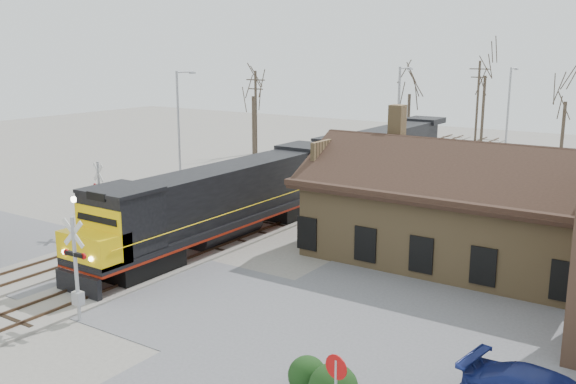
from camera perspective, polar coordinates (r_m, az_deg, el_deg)
ground at (r=32.50m, az=-14.36°, el=-7.55°), size 140.00×140.00×0.00m
road at (r=32.49m, az=-14.36°, el=-7.52°), size 60.00×9.00×0.03m
parking_lot at (r=26.90m, az=20.43°, el=-12.28°), size 22.00×26.00×0.03m
track_main at (r=43.36m, az=0.51°, el=-1.97°), size 3.40×90.00×0.24m
track_siding at (r=45.92m, az=-4.18°, el=-1.17°), size 3.40×90.00×0.24m
depot at (r=34.98m, az=14.34°, el=-1.98°), size 15.20×9.31×7.90m
locomotive_lead at (r=36.62m, az=-6.35°, el=-0.98°), size 3.10×20.75×4.61m
locomotive_trailing at (r=54.06m, az=8.20°, el=3.37°), size 3.10×20.75×4.36m
crossbuck_near at (r=27.61m, az=-18.30°, el=-6.91°), size 1.27×0.33×4.43m
crossbuck_far at (r=40.53m, az=-16.37°, el=-0.66°), size 1.24×0.33×4.38m
do_not_enter_sign at (r=19.09m, az=4.28°, el=-16.39°), size 0.75×0.16×2.54m
hedge_a at (r=21.64m, az=1.72°, el=-15.96°), size 1.27×1.27×1.27m
streetlight_a at (r=49.05m, az=-9.58°, el=5.71°), size 0.25×2.04×9.39m
streetlight_b at (r=45.59m, az=9.80°, el=5.45°), size 0.25×2.04×9.79m
streetlight_c at (r=58.33m, az=18.97°, el=6.32°), size 0.25×2.04×9.46m
utility_pole_a at (r=58.33m, az=-2.87°, el=6.47°), size 2.00×0.24×9.08m
utility_pole_b at (r=66.88m, az=16.45°, el=7.10°), size 2.00×0.24×9.85m
tree_a at (r=68.06m, az=-3.13°, el=9.34°), size 4.08×4.08×10.00m
tree_b at (r=66.46m, az=10.78°, el=9.47°), size 4.35×4.35×10.66m
tree_c at (r=72.34m, az=17.20°, el=10.92°), size 5.46×5.46×13.38m
tree_d at (r=64.07m, az=23.52°, el=8.29°), size 4.19×4.19×10.26m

